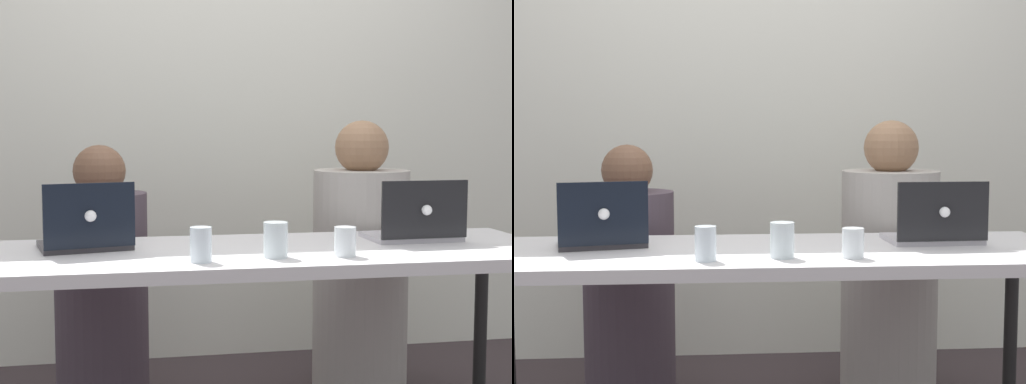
# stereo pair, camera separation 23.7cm
# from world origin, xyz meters

# --- Properties ---
(back_wall) EXTENTS (5.10, 0.10, 2.69)m
(back_wall) POSITION_xyz_m (0.00, 1.17, 1.35)
(back_wall) COLOR silver
(back_wall) RESTS_ON ground
(desk) EXTENTS (1.96, 0.65, 0.71)m
(desk) POSITION_xyz_m (0.00, 0.00, 0.65)
(desk) COLOR silver
(desk) RESTS_ON ground
(person_on_left) EXTENTS (0.42, 0.42, 1.04)m
(person_on_left) POSITION_xyz_m (-0.53, 0.55, 0.46)
(person_on_left) COLOR #4E414C
(person_on_left) RESTS_ON ground
(person_on_right) EXTENTS (0.47, 0.47, 1.14)m
(person_on_right) POSITION_xyz_m (0.53, 0.55, 0.50)
(person_on_right) COLOR #B3ABA4
(person_on_right) RESTS_ON ground
(laptop_back_left) EXTENTS (0.33, 0.29, 0.22)m
(laptop_back_left) POSITION_xyz_m (-0.55, 0.07, 0.76)
(laptop_back_left) COLOR #39353A
(laptop_back_left) RESTS_ON desk
(laptop_back_right) EXTENTS (0.32, 0.26, 0.22)m
(laptop_back_right) POSITION_xyz_m (0.57, 0.07, 0.76)
(laptop_back_right) COLOR #B5B0B9
(laptop_back_right) RESTS_ON desk
(water_glass_right) EXTENTS (0.07, 0.07, 0.09)m
(water_glass_right) POSITION_xyz_m (0.23, -0.18, 0.75)
(water_glass_right) COLOR white
(water_glass_right) RESTS_ON desk
(water_glass_left) EXTENTS (0.06, 0.06, 0.10)m
(water_glass_left) POSITION_xyz_m (-0.21, -0.20, 0.76)
(water_glass_left) COLOR silver
(water_glass_left) RESTS_ON desk
(water_glass_center) EXTENTS (0.07, 0.07, 0.11)m
(water_glass_center) POSITION_xyz_m (0.02, -0.17, 0.76)
(water_glass_center) COLOR silver
(water_glass_center) RESTS_ON desk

